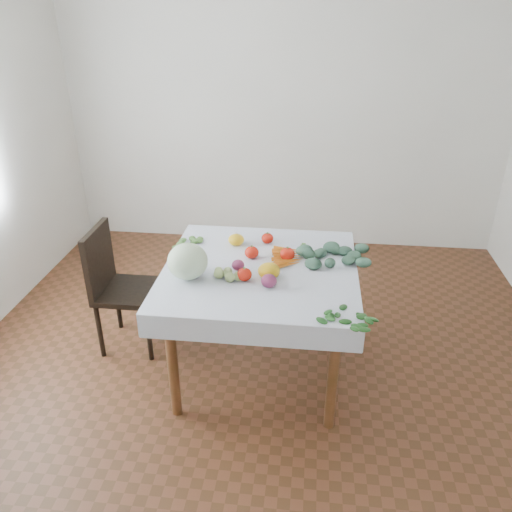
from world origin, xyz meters
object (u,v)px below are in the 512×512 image
Objects in this scene: heirloom_back at (236,240)px; carrot_bunch at (288,257)px; chair at (116,281)px; table at (260,282)px; cabbage at (188,261)px.

carrot_bunch is (0.34, -0.16, -0.02)m from heirloom_back.
chair reaches higher than carrot_bunch.
heirloom_back is 0.38m from carrot_bunch.
table is 3.48× the size of carrot_bunch.
heirloom_back is at bearing 123.26° from table.
chair is 0.78m from cabbage.
cabbage reaches higher than carrot_bunch.
carrot_bunch reaches higher than table.
heirloom_back is (0.20, 0.45, -0.07)m from cabbage.
chair reaches higher than heirloom_back.
cabbage is (0.59, -0.35, 0.36)m from chair.
chair is at bearing 149.65° from cabbage.
table is at bearing -10.53° from chair.
chair is 8.43× the size of heirloom_back.
table is 1.01m from chair.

